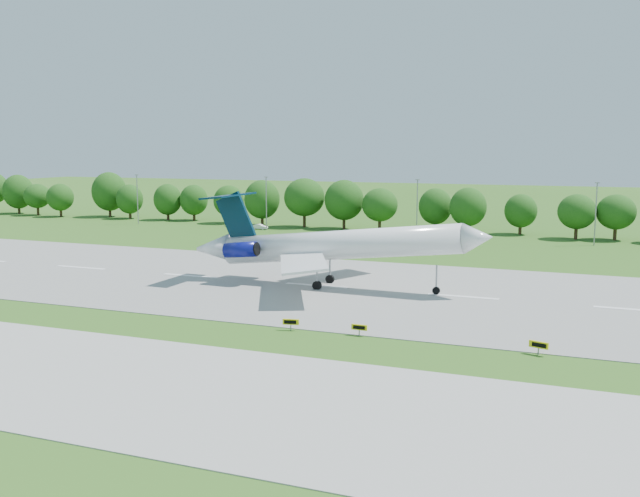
% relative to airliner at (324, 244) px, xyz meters
% --- Properties ---
extents(ground, '(600.00, 600.00, 0.00)m').
position_rel_airliner_xyz_m(ground, '(18.86, -25.00, -5.83)').
color(ground, '#2B5717').
rests_on(ground, ground).
extents(runway, '(400.00, 45.00, 0.08)m').
position_rel_airliner_xyz_m(runway, '(18.86, 0.00, -5.79)').
color(runway, gray).
rests_on(runway, ground).
extents(taxiway, '(400.00, 23.00, 0.08)m').
position_rel_airliner_xyz_m(taxiway, '(18.86, -43.00, -5.79)').
color(taxiway, '#ADADA8').
rests_on(taxiway, ground).
extents(tree_line, '(288.40, 8.40, 10.40)m').
position_rel_airliner_xyz_m(tree_line, '(18.86, 67.00, 0.36)').
color(tree_line, '#382314').
rests_on(tree_line, ground).
extents(light_poles, '(175.90, 0.25, 12.19)m').
position_rel_airliner_xyz_m(light_poles, '(16.36, 57.00, 0.51)').
color(light_poles, gray).
rests_on(light_poles, ground).
extents(airliner, '(42.51, 30.94, 12.75)m').
position_rel_airliner_xyz_m(airliner, '(0.00, 0.00, 0.00)').
color(airliner, white).
rests_on(airliner, ground).
extents(taxi_sign_left, '(1.66, 0.23, 1.17)m').
position_rel_airliner_xyz_m(taxi_sign_left, '(12.45, -22.50, -4.97)').
color(taxi_sign_left, gray).
rests_on(taxi_sign_left, ground).
extents(taxi_sign_centre, '(1.72, 0.55, 1.21)m').
position_rel_airliner_xyz_m(taxi_sign_centre, '(5.15, -23.09, -4.94)').
color(taxi_sign_centre, gray).
rests_on(taxi_sign_centre, ground).
extents(taxi_sign_right, '(1.79, 0.75, 1.27)m').
position_rel_airliner_xyz_m(taxi_sign_right, '(29.86, -22.85, -4.89)').
color(taxi_sign_right, gray).
rests_on(taxi_sign_right, ground).
extents(service_vehicle_a, '(3.67, 1.30, 1.21)m').
position_rel_airliner_xyz_m(service_vehicle_a, '(-38.32, 58.00, -5.22)').
color(service_vehicle_a, silver).
rests_on(service_vehicle_a, ground).
extents(service_vehicle_b, '(3.89, 1.70, 1.31)m').
position_rel_airliner_xyz_m(service_vehicle_b, '(-8.14, 50.73, -5.18)').
color(service_vehicle_b, silver).
rests_on(service_vehicle_b, ground).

